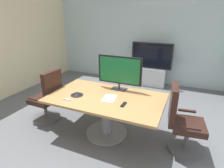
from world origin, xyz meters
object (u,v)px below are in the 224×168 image
Objects in this scene: conference_table at (106,106)px; remote_control at (124,104)px; tv_monitor at (120,71)px; wall_display_unit at (151,71)px; office_chair_right at (182,125)px; office_chair_left at (48,100)px; conference_phone at (77,94)px.

remote_control is at bearing -24.03° from conference_table.
tv_monitor is 2.48m from wall_display_unit.
remote_control reaches higher than conference_table.
wall_display_unit reaches higher than office_chair_right.
office_chair_left is 6.41× the size of remote_control.
office_chair_left is 1.57m from tv_monitor.
conference_phone is (0.77, -0.08, 0.32)m from office_chair_left.
conference_table is 1.81× the size of office_chair_left.
office_chair_left is 0.83× the size of wall_display_unit.
wall_display_unit reaches higher than conference_table.
tv_monitor is at bearing -92.30° from wall_display_unit.
office_chair_right reaches higher than remote_control.
office_chair_right is 1.82m from conference_phone.
office_chair_left is 2.55m from office_chair_right.
remote_control is (1.65, -0.10, 0.30)m from office_chair_left.
tv_monitor reaches higher than conference_table.
office_chair_left is at bearing -160.51° from tv_monitor.
conference_phone is at bearing -136.33° from tv_monitor.
office_chair_right is at bearing 95.18° from office_chair_left.
conference_table is 1.28m from office_chair_right.
office_chair_right is at bearing 7.36° from conference_phone.
office_chair_left is at bearing 85.78° from office_chair_right.
wall_display_unit is (1.45, 2.87, -0.01)m from office_chair_left.
office_chair_right is at bearing -68.00° from wall_display_unit.
tv_monitor reaches higher than conference_phone.
conference_phone is at bearing -103.01° from wall_display_unit.
office_chair_left is at bearing -177.08° from conference_table.
tv_monitor is 4.94× the size of remote_control.
conference_phone is at bearing 178.62° from remote_control.
conference_phone is at bearing 85.89° from office_chair_left.
tv_monitor is 0.74m from remote_control.
conference_phone is (-0.51, -0.14, 0.22)m from conference_table.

